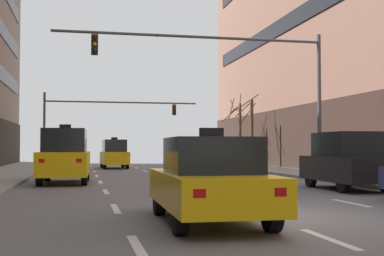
{
  "coord_description": "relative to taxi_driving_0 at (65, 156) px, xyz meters",
  "views": [
    {
      "loc": [
        -3.98,
        -11.0,
        1.5
      ],
      "look_at": [
        0.98,
        12.37,
        2.37
      ],
      "focal_mm": 49.35,
      "sensor_mm": 36.0,
      "label": 1
    }
  ],
  "objects": [
    {
      "name": "taxi_driving_1",
      "position": [
        3.14,
        -12.39,
        -0.29
      ],
      "size": [
        1.98,
        4.55,
        1.88
      ],
      "color": "black",
      "rests_on": "ground"
    },
    {
      "name": "lane_stripe_l1_s3",
      "position": [
        1.47,
        -14.56,
        -1.12
      ],
      "size": [
        0.16,
        2.0,
        0.01
      ],
      "primitive_type": "cube",
      "color": "silver",
      "rests_on": "ground"
    },
    {
      "name": "lane_stripe_l1_s7",
      "position": [
        1.47,
        5.44,
        -1.12
      ],
      "size": [
        0.16,
        2.0,
        0.01
      ],
      "primitive_type": "cube",
      "color": "silver",
      "rests_on": "ground"
    },
    {
      "name": "lane_stripe_l3_s6",
      "position": [
        7.73,
        0.44,
        -1.12
      ],
      "size": [
        0.16,
        2.0,
        0.01
      ],
      "primitive_type": "cube",
      "color": "silver",
      "rests_on": "ground"
    },
    {
      "name": "lane_stripe_l3_s5",
      "position": [
        7.73,
        -4.56,
        -1.12
      ],
      "size": [
        0.16,
        2.0,
        0.01
      ],
      "primitive_type": "cube",
      "color": "silver",
      "rests_on": "ground"
    },
    {
      "name": "lane_stripe_l3_s8",
      "position": [
        7.73,
        10.44,
        -1.12
      ],
      "size": [
        0.16,
        2.0,
        0.01
      ],
      "primitive_type": "cube",
      "color": "silver",
      "rests_on": "ground"
    },
    {
      "name": "lane_stripe_l1_s4",
      "position": [
        1.47,
        -9.56,
        -1.12
      ],
      "size": [
        0.16,
        2.0,
        0.01
      ],
      "primitive_type": "cube",
      "color": "silver",
      "rests_on": "ground"
    },
    {
      "name": "lane_stripe_l2_s7",
      "position": [
        4.6,
        5.44,
        -1.12
      ],
      "size": [
        0.16,
        2.0,
        0.01
      ],
      "primitive_type": "cube",
      "color": "silver",
      "rests_on": "ground"
    },
    {
      "name": "lane_stripe_l1_s9",
      "position": [
        1.47,
        15.44,
        -1.12
      ],
      "size": [
        0.16,
        2.0,
        0.01
      ],
      "primitive_type": "cube",
      "color": "silver",
      "rests_on": "ground"
    },
    {
      "name": "car_parked_2",
      "position": [
        9.8,
        -5.45,
        -0.11
      ],
      "size": [
        1.83,
        4.22,
        2.03
      ],
      "color": "black",
      "rests_on": "ground"
    },
    {
      "name": "lane_stripe_l3_s4",
      "position": [
        7.73,
        -9.56,
        -1.12
      ],
      "size": [
        0.16,
        2.0,
        0.01
      ],
      "primitive_type": "cube",
      "color": "silver",
      "rests_on": "ground"
    },
    {
      "name": "lane_stripe_l2_s8",
      "position": [
        4.6,
        10.44,
        -1.12
      ],
      "size": [
        0.16,
        2.0,
        0.01
      ],
      "primitive_type": "cube",
      "color": "silver",
      "rests_on": "ground"
    },
    {
      "name": "lane_stripe_l1_s10",
      "position": [
        1.47,
        20.44,
        -1.12
      ],
      "size": [
        0.16,
        2.0,
        0.01
      ],
      "primitive_type": "cube",
      "color": "silver",
      "rests_on": "ground"
    },
    {
      "name": "street_tree_0",
      "position": [
        12.12,
        12.09,
        1.56
      ],
      "size": [
        1.92,
        1.57,
        5.13
      ],
      "color": "#4C3823",
      "rests_on": "sidewalk_right"
    },
    {
      "name": "lane_stripe_l2_s3",
      "position": [
        4.6,
        -14.56,
        -1.12
      ],
      "size": [
        0.16,
        2.0,
        0.01
      ],
      "primitive_type": "cube",
      "color": "silver",
      "rests_on": "ground"
    },
    {
      "name": "lane_stripe_l3_s9",
      "position": [
        7.73,
        15.44,
        -1.12
      ],
      "size": [
        0.16,
        2.0,
        0.01
      ],
      "primitive_type": "cube",
      "color": "silver",
      "rests_on": "ground"
    },
    {
      "name": "lane_stripe_l2_s4",
      "position": [
        4.6,
        -9.56,
        -1.12
      ],
      "size": [
        0.16,
        2.0,
        0.01
      ],
      "primitive_type": "cube",
      "color": "silver",
      "rests_on": "ground"
    },
    {
      "name": "lane_stripe_l1_s6",
      "position": [
        1.47,
        0.44,
        -1.12
      ],
      "size": [
        0.16,
        2.0,
        0.01
      ],
      "primitive_type": "cube",
      "color": "silver",
      "rests_on": "ground"
    },
    {
      "name": "taxi_driving_2",
      "position": [
        2.97,
        14.92,
        -0.12
      ],
      "size": [
        1.88,
        4.22,
        2.19
      ],
      "color": "black",
      "rests_on": "ground"
    },
    {
      "name": "lane_stripe_l2_s10",
      "position": [
        4.6,
        20.44,
        -1.12
      ],
      "size": [
        0.16,
        2.0,
        0.01
      ],
      "primitive_type": "cube",
      "color": "silver",
      "rests_on": "ground"
    },
    {
      "name": "lane_stripe_l2_s5",
      "position": [
        4.6,
        -4.56,
        -1.12
      ],
      "size": [
        0.16,
        2.0,
        0.01
      ],
      "primitive_type": "cube",
      "color": "silver",
      "rests_on": "ground"
    },
    {
      "name": "lane_stripe_l2_s6",
      "position": [
        4.6,
        0.44,
        -1.12
      ],
      "size": [
        0.16,
        2.0,
        0.01
      ],
      "primitive_type": "cube",
      "color": "silver",
      "rests_on": "ground"
    },
    {
      "name": "traffic_signal_0",
      "position": [
        7.43,
        -0.37,
        3.74
      ],
      "size": [
        11.95,
        0.35,
        6.5
      ],
      "color": "#4C4C51",
      "rests_on": "sidewalk_right"
    },
    {
      "name": "lane_stripe_l3_s7",
      "position": [
        7.73,
        5.44,
        -1.12
      ],
      "size": [
        0.16,
        2.0,
        0.01
      ],
      "primitive_type": "cube",
      "color": "silver",
      "rests_on": "ground"
    },
    {
      "name": "lane_stripe_l2_s9",
      "position": [
        4.6,
        15.44,
        -1.12
      ],
      "size": [
        0.16,
        2.0,
        0.01
      ],
      "primitive_type": "cube",
      "color": "silver",
      "rests_on": "ground"
    },
    {
      "name": "street_tree_1",
      "position": [
        12.13,
        14.82,
        1.63
      ],
      "size": [
        2.45,
        1.88,
        5.07
      ],
      "color": "#4C3823",
      "rests_on": "sidewalk_right"
    },
    {
      "name": "ground_plane",
      "position": [
        4.6,
        -11.56,
        -1.12
      ],
      "size": [
        120.0,
        120.0,
        0.0
      ],
      "primitive_type": "plane",
      "color": "slate"
    },
    {
      "name": "traffic_signal_1",
      "position": [
        2.01,
        18.74,
        2.89
      ],
      "size": [
        11.84,
        0.35,
        5.53
      ],
      "color": "#4C4C51",
      "rests_on": "sidewalk_left"
    },
    {
      "name": "taxi_driving_0",
      "position": [
        0.0,
        0.0,
        0.0
      ],
      "size": [
        2.15,
        4.74,
        2.44
      ],
      "color": "black",
      "rests_on": "ground"
    },
    {
      "name": "lane_stripe_l3_s10",
      "position": [
        7.73,
        20.44,
        -1.12
      ],
      "size": [
        0.16,
        2.0,
        0.01
      ],
      "primitive_type": "cube",
      "color": "silver",
      "rests_on": "ground"
    },
    {
      "name": "lane_stripe_l1_s5",
      "position": [
        1.47,
        -4.56,
        -1.12
      ],
      "size": [
        0.16,
        2.0,
        0.01
      ],
      "primitive_type": "cube",
      "color": "silver",
      "rests_on": "ground"
    },
    {
      "name": "lane_stripe_l1_s8",
      "position": [
        1.47,
        10.44,
        -1.12
      ],
      "size": [
        0.16,
        2.0,
        0.01
      ],
      "primitive_type": "cube",
      "color": "silver",
      "rests_on": "ground"
    }
  ]
}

